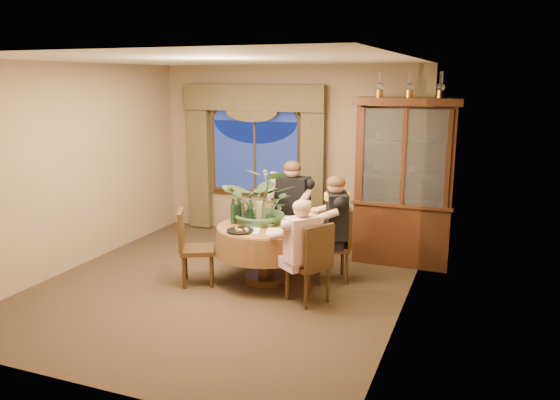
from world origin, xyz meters
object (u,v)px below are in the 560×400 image
at_px(china_cabinet, 405,183).
at_px(wine_bottle_4, 233,211).
at_px(chair_front_left, 198,248).
at_px(centerpiece_plant, 263,174).
at_px(wine_bottle_2, 239,211).
at_px(chair_back_right, 332,245).
at_px(oil_lamp_center, 410,85).
at_px(dining_table, 266,253).
at_px(wine_bottle_1, 250,209).
at_px(person_scarf, 337,229).
at_px(wine_bottle_5, 250,211).
at_px(chair_right, 308,262).
at_px(stoneware_vase, 260,212).
at_px(person_pink, 303,253).
at_px(wine_bottle_0, 241,209).
at_px(person_back, 293,211).
at_px(oil_lamp_left, 379,84).
at_px(oil_lamp_right, 441,85).
at_px(wine_bottle_3, 250,213).
at_px(chair_back, 287,228).
at_px(olive_bowl, 269,225).

relative_size(china_cabinet, wine_bottle_4, 7.07).
distance_m(chair_front_left, centerpiece_plant, 1.26).
height_order(wine_bottle_2, wine_bottle_4, same).
bearing_deg(chair_back_right, oil_lamp_center, -59.31).
relative_size(dining_table, wine_bottle_1, 4.01).
xyz_separation_m(person_scarf, wine_bottle_5, (-1.07, -0.32, 0.22)).
height_order(chair_right, person_scarf, person_scarf).
xyz_separation_m(stoneware_vase, centerpiece_plant, (0.03, 0.04, 0.49)).
relative_size(chair_right, person_pink, 0.76).
bearing_deg(chair_right, person_scarf, 21.00).
bearing_deg(centerpiece_plant, wine_bottle_0, -162.18).
xyz_separation_m(china_cabinet, person_back, (-1.48, -0.49, -0.43)).
bearing_deg(wine_bottle_2, centerpiece_plant, 31.40).
bearing_deg(person_back, dining_table, 90.00).
bearing_deg(stoneware_vase, wine_bottle_1, 171.56).
bearing_deg(chair_back_right, centerpiece_plant, 78.93).
bearing_deg(person_pink, oil_lamp_left, 25.60).
xyz_separation_m(dining_table, chair_right, (0.71, -0.43, 0.10)).
bearing_deg(wine_bottle_1, oil_lamp_right, 29.60).
distance_m(chair_back_right, centerpiece_plant, 1.27).
xyz_separation_m(person_pink, person_back, (-0.64, 1.44, 0.11)).
distance_m(chair_front_left, wine_bottle_3, 0.80).
distance_m(oil_lamp_center, chair_right, 2.84).
xyz_separation_m(oil_lamp_left, wine_bottle_0, (-1.49, -1.33, -1.59)).
bearing_deg(chair_right, oil_lamp_left, 18.30).
bearing_deg(wine_bottle_1, centerpiece_plant, 3.95).
height_order(chair_back_right, person_pink, person_pink).
bearing_deg(chair_back_right, wine_bottle_3, 88.52).
relative_size(oil_lamp_center, chair_back, 0.35).
bearing_deg(china_cabinet, oil_lamp_center, 0.00).
relative_size(chair_back, wine_bottle_3, 2.91).
distance_m(china_cabinet, chair_front_left, 2.99).
distance_m(wine_bottle_1, wine_bottle_4, 0.25).
xyz_separation_m(chair_back_right, wine_bottle_4, (-1.21, -0.42, 0.44)).
height_order(dining_table, wine_bottle_0, wine_bottle_0).
height_order(oil_lamp_right, wine_bottle_1, oil_lamp_right).
bearing_deg(stoneware_vase, person_pink, -39.08).
bearing_deg(centerpiece_plant, oil_lamp_left, 45.71).
bearing_deg(wine_bottle_0, china_cabinet, 35.07).
distance_m(oil_lamp_center, wine_bottle_2, 2.84).
height_order(oil_lamp_right, wine_bottle_0, oil_lamp_right).
relative_size(stoneware_vase, wine_bottle_5, 0.84).
xyz_separation_m(chair_front_left, wine_bottle_0, (0.41, 0.45, 0.44)).
distance_m(stoneware_vase, wine_bottle_1, 0.16).
xyz_separation_m(chair_back, olive_bowl, (0.10, -0.93, 0.29)).
distance_m(dining_table, person_back, 0.97).
relative_size(china_cabinet, wine_bottle_2, 7.07).
distance_m(chair_front_left, wine_bottle_2, 0.70).
height_order(wine_bottle_1, wine_bottle_4, same).
relative_size(oil_lamp_center, wine_bottle_5, 1.03).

